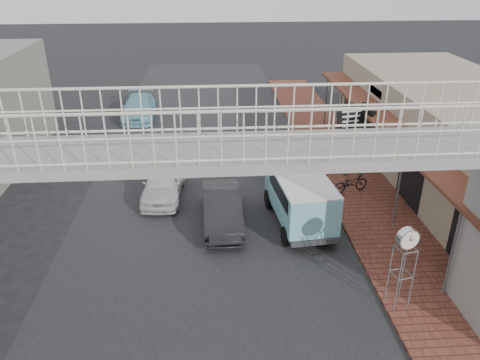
{
  "coord_description": "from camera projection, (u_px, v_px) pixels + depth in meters",
  "views": [
    {
      "loc": [
        0.2,
        -13.46,
        8.99
      ],
      "look_at": [
        1.26,
        1.48,
        1.8
      ],
      "focal_mm": 35.0,
      "sensor_mm": 36.0,
      "label": 1
    }
  ],
  "objects": [
    {
      "name": "angkot_curb",
      "position": [
        289.0,
        154.0,
        21.86
      ],
      "size": [
        2.21,
        4.48,
        1.22
      ],
      "primitive_type": "imported",
      "rotation": [
        0.0,
        0.0,
        3.1
      ],
      "color": "#75B8CA",
      "rests_on": "ground"
    },
    {
      "name": "shophouse_row",
      "position": [
        469.0,
        142.0,
        19.4
      ],
      "size": [
        7.2,
        18.0,
        4.0
      ],
      "color": "gray",
      "rests_on": "ground"
    },
    {
      "name": "arrow_sign",
      "position": [
        369.0,
        117.0,
        19.95
      ],
      "size": [
        2.0,
        1.31,
        3.34
      ],
      "rotation": [
        0.0,
        0.0,
        0.18
      ],
      "color": "#59595B",
      "rests_on": "sidewalk"
    },
    {
      "name": "white_hatchback",
      "position": [
        163.0,
        182.0,
        19.09
      ],
      "size": [
        1.74,
        3.88,
        1.29
      ],
      "primitive_type": "imported",
      "rotation": [
        0.0,
        0.0,
        -0.06
      ],
      "color": "silver",
      "rests_on": "ground"
    },
    {
      "name": "motorcycle_far",
      "position": [
        319.0,
        156.0,
        21.71
      ],
      "size": [
        1.68,
        0.73,
        0.98
      ],
      "primitive_type": "imported",
      "rotation": [
        0.0,
        0.0,
        1.4
      ],
      "color": "black",
      "rests_on": "sidewalk"
    },
    {
      "name": "angkot_van",
      "position": [
        300.0,
        194.0,
        16.82
      ],
      "size": [
        2.16,
        4.15,
        1.96
      ],
      "rotation": [
        0.0,
        0.0,
        0.09
      ],
      "color": "black",
      "rests_on": "ground"
    },
    {
      "name": "motorcycle_near",
      "position": [
        351.0,
        183.0,
        19.34
      ],
      "size": [
        1.68,
        1.01,
        0.83
      ],
      "primitive_type": "imported",
      "rotation": [
        0.0,
        0.0,
        1.88
      ],
      "color": "black",
      "rests_on": "sidewalk"
    },
    {
      "name": "street_clock",
      "position": [
        407.0,
        242.0,
        12.35
      ],
      "size": [
        0.64,
        0.56,
        2.49
      ],
      "rotation": [
        0.0,
        0.0,
        0.21
      ],
      "color": "#59595B",
      "rests_on": "sidewalk"
    },
    {
      "name": "dark_sedan",
      "position": [
        222.0,
        209.0,
        17.09
      ],
      "size": [
        1.44,
        3.97,
        1.3
      ],
      "primitive_type": "imported",
      "rotation": [
        0.0,
        0.0,
        0.02
      ],
      "color": "black",
      "rests_on": "ground"
    },
    {
      "name": "angkot_far",
      "position": [
        139.0,
        108.0,
        28.43
      ],
      "size": [
        1.99,
        4.6,
        1.32
      ],
      "primitive_type": "imported",
      "rotation": [
        0.0,
        0.0,
        0.03
      ],
      "color": "#6DAEBD",
      "rests_on": "ground"
    },
    {
      "name": "ground",
      "position": [
        206.0,
        247.0,
        15.98
      ],
      "size": [
        120.0,
        120.0,
        0.0
      ],
      "primitive_type": "plane",
      "color": "black",
      "rests_on": "ground"
    },
    {
      "name": "footbridge",
      "position": [
        203.0,
        229.0,
        11.01
      ],
      "size": [
        16.4,
        2.4,
        6.34
      ],
      "color": "gray",
      "rests_on": "ground"
    },
    {
      "name": "sidewalk",
      "position": [
        365.0,
        199.0,
        19.07
      ],
      "size": [
        3.0,
        40.0,
        0.1
      ],
      "primitive_type": "cube",
      "color": "brown",
      "rests_on": "ground"
    },
    {
      "name": "road_strip",
      "position": [
        206.0,
        247.0,
        15.98
      ],
      "size": [
        10.0,
        60.0,
        0.01
      ],
      "primitive_type": "cube",
      "color": "black",
      "rests_on": "ground"
    }
  ]
}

